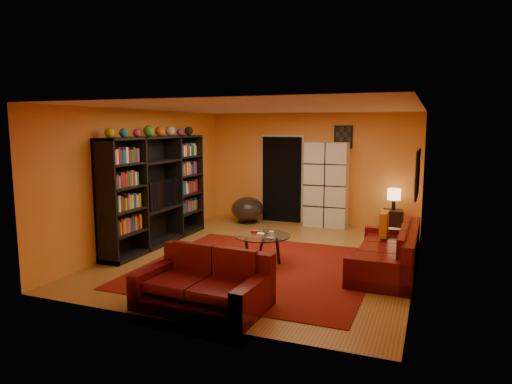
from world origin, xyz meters
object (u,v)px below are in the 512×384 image
at_px(storage_cabinet, 326,185).
at_px(side_table, 393,221).
at_px(bowl_chair, 247,209).
at_px(table_lamp, 394,195).
at_px(loveseat, 206,284).
at_px(entertainment_unit, 157,191).
at_px(tv, 159,194).
at_px(sofa, 392,253).
at_px(coffee_table, 262,238).

relative_size(storage_cabinet, side_table, 3.87).
distance_m(bowl_chair, table_lamp, 3.38).
bearing_deg(storage_cabinet, loveseat, -93.35).
xyz_separation_m(entertainment_unit, table_lamp, (4.20, 2.69, -0.22)).
relative_size(loveseat, bowl_chair, 2.20).
height_order(entertainment_unit, storage_cabinet, entertainment_unit).
bearing_deg(bowl_chair, storage_cabinet, 9.28).
bearing_deg(storage_cabinet, side_table, -3.47).
xyz_separation_m(entertainment_unit, storage_cabinet, (2.70, 2.80, -0.08)).
height_order(loveseat, side_table, loveseat).
distance_m(tv, sofa, 4.42).
relative_size(tv, side_table, 1.91).
relative_size(entertainment_unit, table_lamp, 6.49).
bearing_deg(bowl_chair, tv, -108.17).
xyz_separation_m(storage_cabinet, table_lamp, (1.50, -0.11, -0.14)).
bearing_deg(tv, bowl_chair, -18.17).
bearing_deg(side_table, loveseat, -110.24).
relative_size(sofa, bowl_chair, 3.03).
relative_size(tv, sofa, 0.42).
xyz_separation_m(coffee_table, side_table, (1.85, 3.12, -0.18)).
height_order(bowl_chair, table_lamp, table_lamp).
relative_size(entertainment_unit, tv, 3.14).
xyz_separation_m(coffee_table, table_lamp, (1.85, 3.12, 0.39)).
distance_m(sofa, bowl_chair, 4.38).
bearing_deg(tv, side_table, -57.27).
xyz_separation_m(storage_cabinet, bowl_chair, (-1.84, -0.30, -0.64)).
xyz_separation_m(tv, loveseat, (2.27, -2.43, -0.71)).
xyz_separation_m(entertainment_unit, side_table, (4.20, 2.69, -0.80)).
bearing_deg(entertainment_unit, sofa, -0.89).
relative_size(coffee_table, side_table, 1.90).
distance_m(entertainment_unit, sofa, 4.48).
relative_size(coffee_table, table_lamp, 2.05).
bearing_deg(loveseat, side_table, -16.67).
relative_size(coffee_table, storage_cabinet, 0.49).
xyz_separation_m(tv, storage_cabinet, (2.65, 2.78, -0.03)).
height_order(loveseat, coffee_table, loveseat).
xyz_separation_m(coffee_table, bowl_chair, (-1.49, 2.93, -0.10)).
bearing_deg(entertainment_unit, loveseat, -46.10).
xyz_separation_m(sofa, side_table, (-0.21, 2.76, -0.03)).
height_order(tv, storage_cabinet, storage_cabinet).
height_order(loveseat, storage_cabinet, storage_cabinet).
height_order(loveseat, table_lamp, table_lamp).
bearing_deg(loveseat, coffee_table, 2.75).
height_order(storage_cabinet, side_table, storage_cabinet).
bearing_deg(side_table, storage_cabinet, 175.72).
relative_size(bowl_chair, table_lamp, 1.64).
xyz_separation_m(tv, sofa, (4.36, -0.09, -0.71)).
bearing_deg(entertainment_unit, coffee_table, -10.40).
relative_size(entertainment_unit, sofa, 1.30).
relative_size(loveseat, side_table, 3.35).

